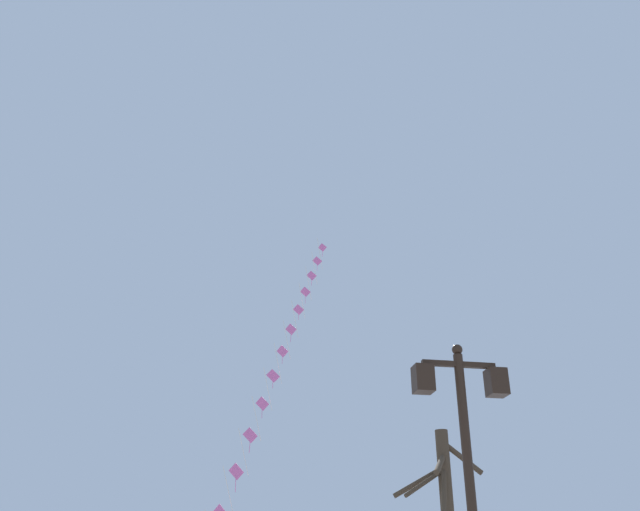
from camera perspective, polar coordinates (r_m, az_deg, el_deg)
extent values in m
sphere|color=black|center=(10.46, 11.52, -7.80)|extent=(0.16, 0.16, 0.16)
cube|color=black|center=(10.40, 11.63, -9.00)|extent=(1.14, 0.08, 0.08)
cube|color=black|center=(10.14, 8.71, -10.28)|extent=(0.28, 0.28, 0.40)
cube|color=beige|center=(10.14, 8.71, -10.28)|extent=(0.19, 0.19, 0.30)
cube|color=black|center=(10.54, 14.69, -10.35)|extent=(0.28, 0.28, 0.40)
cube|color=beige|center=(10.54, 14.69, -10.35)|extent=(0.19, 0.19, 0.30)
cylinder|color=silver|center=(20.87, -7.74, -19.16)|extent=(0.46, 1.00, 1.29)
cylinder|color=silver|center=(22.04, -6.49, -16.22)|extent=(0.46, 1.00, 1.29)
cylinder|color=silver|center=(23.27, -5.39, -13.58)|extent=(0.46, 1.00, 1.29)
cylinder|color=silver|center=(24.55, -4.43, -11.21)|extent=(0.46, 1.00, 1.29)
cylinder|color=silver|center=(25.88, -3.58, -9.07)|extent=(0.46, 1.00, 1.29)
cylinder|color=silver|center=(27.24, -2.82, -7.14)|extent=(0.46, 1.00, 1.29)
cylinder|color=silver|center=(28.63, -2.14, -5.40)|extent=(0.46, 1.00, 1.29)
cylinder|color=silver|center=(30.06, -1.53, -3.82)|extent=(0.46, 1.00, 1.29)
cylinder|color=silver|center=(31.51, -0.98, -2.38)|extent=(0.46, 1.00, 1.29)
cylinder|color=silver|center=(32.97, -0.47, -1.07)|extent=(0.46, 1.00, 1.29)
cylinder|color=silver|center=(34.46, -0.01, 0.13)|extent=(0.46, 1.00, 1.29)
cube|color=pink|center=(21.44, -7.09, -17.65)|extent=(0.45, 0.27, 0.52)
cylinder|color=pink|center=(21.39, -7.15, -18.73)|extent=(0.03, 0.04, 0.39)
cube|color=pink|center=(22.64, -5.92, -14.87)|extent=(0.48, 0.21, 0.52)
cylinder|color=pink|center=(22.57, -5.97, -15.82)|extent=(0.04, 0.06, 0.35)
cube|color=pink|center=(23.90, -4.90, -12.36)|extent=(0.46, 0.26, 0.52)
cylinder|color=pink|center=(23.82, -4.93, -13.20)|extent=(0.02, 0.03, 0.30)
cube|color=pink|center=(25.21, -3.99, -10.11)|extent=(0.51, 0.12, 0.52)
cylinder|color=pink|center=(25.12, -4.02, -10.85)|extent=(0.02, 0.03, 0.26)
cube|color=pink|center=(26.55, -3.19, -8.08)|extent=(0.43, 0.30, 0.52)
cylinder|color=pink|center=(26.44, -3.21, -8.82)|extent=(0.03, 0.03, 0.30)
cube|color=pink|center=(27.93, -2.47, -6.25)|extent=(0.44, 0.29, 0.52)
cylinder|color=pink|center=(27.80, -2.49, -6.99)|extent=(0.05, 0.06, 0.35)
cube|color=pink|center=(29.34, -1.83, -4.59)|extent=(0.46, 0.25, 0.52)
cylinder|color=pink|center=(29.22, -1.84, -5.21)|extent=(0.04, 0.06, 0.27)
cube|color=pink|center=(30.78, -1.25, -3.08)|extent=(0.47, 0.24, 0.52)
cylinder|color=pink|center=(30.63, -1.25, -3.76)|extent=(0.02, 0.03, 0.37)
cube|color=pink|center=(32.24, -0.72, -1.71)|extent=(0.48, 0.22, 0.52)
cylinder|color=pink|center=(32.09, -0.72, -2.30)|extent=(0.04, 0.06, 0.31)
cube|color=pink|center=(33.71, -0.24, -0.46)|extent=(0.48, 0.22, 0.52)
cylinder|color=pink|center=(33.56, -0.24, -1.03)|extent=(0.02, 0.03, 0.32)
cube|color=pink|center=(35.21, 0.20, 0.69)|extent=(0.42, 0.32, 0.52)
cylinder|color=pink|center=(35.04, 0.21, 0.14)|extent=(0.05, 0.06, 0.34)
cylinder|color=#423323|center=(16.05, 10.10, -16.95)|extent=(0.70, 1.17, 0.65)
cylinder|color=#423323|center=(16.06, 10.44, -18.89)|extent=(0.56, 1.05, 1.24)
cylinder|color=#423323|center=(16.84, 11.90, -16.37)|extent=(0.99, 0.14, 0.78)
cylinder|color=#423323|center=(16.27, 8.89, -18.41)|extent=(1.13, 0.41, 0.72)
cylinder|color=#423323|center=(16.53, 8.38, -18.38)|extent=(1.24, 0.39, 0.73)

